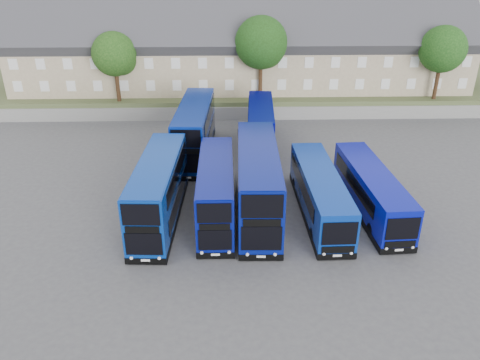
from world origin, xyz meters
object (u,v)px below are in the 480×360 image
tree_west (116,56)px  dd_front_left (159,192)px  tree_east (443,51)px  tree_mid (262,45)px  tree_far (468,37)px  dd_front_mid (216,192)px  coach_east_a (319,194)px

tree_west → dd_front_left: bearing=-72.4°
tree_east → tree_mid: bearing=178.6°
tree_mid → tree_east: tree_mid is taller
tree_east → tree_far: size_ratio=0.94×
dd_front_mid → tree_mid: (4.72, 23.30, 6.03)m
tree_mid → tree_far: size_ratio=1.06×
dd_front_mid → tree_far: 43.18m
coach_east_a → tree_west: bearing=128.4°
dd_front_left → dd_front_mid: 3.99m
coach_east_a → tree_west: tree_west is taller
dd_front_left → coach_east_a: (11.39, 0.48, -0.61)m
dd_front_left → coach_east_a: 11.41m
coach_east_a → tree_far: (23.32, 29.44, 6.15)m
tree_west → tree_mid: tree_mid is taller
coach_east_a → tree_west: 29.71m
coach_east_a → tree_mid: (-2.68, 22.94, 6.49)m
tree_mid → tree_far: bearing=14.0°
dd_front_mid → tree_mid: tree_mid is taller
tree_west → tree_far: (42.00, 7.00, 0.68)m
dd_front_mid → coach_east_a: bearing=2.5°
coach_east_a → tree_mid: 23.99m
dd_front_mid → coach_east_a: (7.40, 0.36, -0.46)m
tree_west → tree_far: 42.58m
tree_west → tree_mid: size_ratio=0.83×
tree_far → dd_front_left: bearing=-139.2°
dd_front_left → tree_west: size_ratio=1.48×
tree_far → tree_mid: bearing=-166.0°
coach_east_a → tree_far: size_ratio=1.37×
tree_mid → tree_east: size_ratio=1.12×
dd_front_mid → tree_west: 25.92m
dd_front_mid → tree_far: size_ratio=1.21×
coach_east_a → tree_west: size_ratio=1.55×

